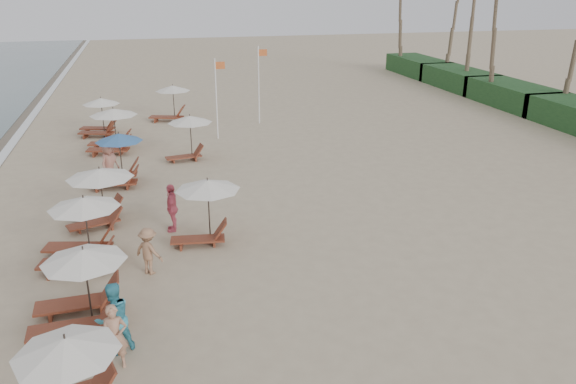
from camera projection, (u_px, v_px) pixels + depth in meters
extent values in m
plane|color=tan|center=(299.00, 299.00, 16.38)|extent=(160.00, 160.00, 0.00)
cube|color=#193D1C|center=(513.00, 95.00, 41.16)|extent=(3.20, 8.00, 1.60)
cube|color=#193D1C|center=(459.00, 79.00, 47.98)|extent=(3.20, 8.00, 1.60)
cube|color=#193D1C|center=(418.00, 66.00, 54.79)|extent=(3.20, 8.00, 1.60)
cylinder|color=brown|center=(572.00, 42.00, 36.31)|extent=(0.36, 0.36, 9.80)
cylinder|color=brown|center=(500.00, 29.00, 40.48)|extent=(0.36, 0.36, 10.60)
cylinder|color=brown|center=(472.00, 19.00, 45.27)|extent=(0.36, 0.36, 11.40)
cylinder|color=brown|center=(448.00, 29.00, 50.62)|extent=(0.36, 0.36, 9.00)
cylinder|color=brown|center=(405.00, 21.00, 54.79)|extent=(0.36, 0.36, 9.80)
cone|color=white|center=(66.00, 346.00, 10.90)|extent=(2.07, 2.07, 0.35)
cylinder|color=black|center=(88.00, 288.00, 14.88)|extent=(0.05, 0.05, 2.09)
cone|color=white|center=(84.00, 255.00, 14.55)|extent=(2.18, 2.18, 0.35)
cylinder|color=black|center=(88.00, 231.00, 18.14)|extent=(0.05, 0.05, 2.16)
cone|color=white|center=(84.00, 203.00, 17.80)|extent=(2.23, 2.23, 0.35)
cylinder|color=black|center=(103.00, 197.00, 21.15)|extent=(0.05, 0.05, 2.06)
cone|color=white|center=(100.00, 173.00, 20.82)|extent=(2.44, 2.44, 0.35)
cylinder|color=black|center=(121.00, 160.00, 25.23)|extent=(0.05, 0.05, 2.24)
cone|color=#336199|center=(119.00, 137.00, 24.87)|extent=(2.06, 2.06, 0.35)
cylinder|color=black|center=(115.00, 131.00, 30.09)|extent=(0.05, 0.05, 2.23)
cone|color=white|center=(113.00, 112.00, 29.73)|extent=(2.46, 2.46, 0.35)
cylinder|color=black|center=(103.00, 117.00, 33.42)|extent=(0.05, 0.05, 2.09)
cone|color=white|center=(101.00, 101.00, 33.09)|extent=(2.12, 2.12, 0.35)
cylinder|color=black|center=(209.00, 212.00, 19.73)|extent=(0.05, 0.05, 2.15)
cone|color=white|center=(208.00, 185.00, 19.39)|extent=(2.24, 2.24, 0.35)
cylinder|color=black|center=(191.00, 138.00, 28.87)|extent=(0.05, 0.05, 2.15)
cone|color=white|center=(190.00, 119.00, 28.53)|extent=(2.24, 2.24, 0.35)
cylinder|color=black|center=(174.00, 103.00, 37.04)|extent=(0.05, 0.05, 2.15)
cone|color=white|center=(173.00, 88.00, 36.70)|extent=(2.24, 2.24, 0.35)
imported|color=#A7765A|center=(115.00, 337.00, 13.24)|extent=(0.61, 0.41, 1.63)
imported|color=teal|center=(114.00, 318.00, 13.76)|extent=(1.11, 1.02, 1.86)
imported|color=#95694C|center=(149.00, 251.00, 17.56)|extent=(1.11, 1.07, 1.52)
imported|color=#D05367|center=(172.00, 208.00, 20.55)|extent=(0.56, 1.09, 1.79)
imported|color=#A76C5B|center=(109.00, 163.00, 25.33)|extent=(1.06, 1.11, 1.91)
cylinder|color=silver|center=(216.00, 99.00, 32.15)|extent=(0.08, 0.08, 4.55)
cube|color=#B95222|center=(220.00, 65.00, 31.57)|extent=(0.55, 0.02, 0.40)
cylinder|color=silver|center=(259.00, 86.00, 35.59)|extent=(0.08, 0.08, 4.80)
cube|color=#B95222|center=(263.00, 53.00, 34.95)|extent=(0.55, 0.02, 0.40)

